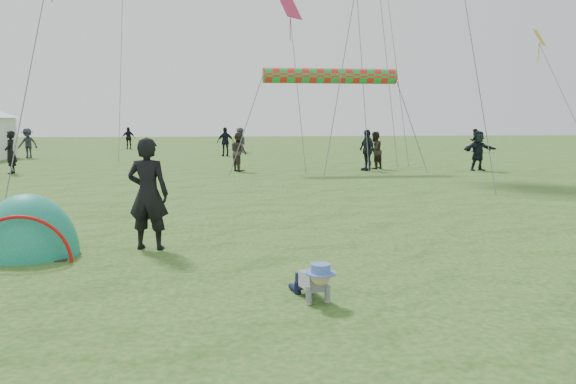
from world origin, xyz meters
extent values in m
plane|color=#1C5111|center=(0.00, 0.00, 0.00)|extent=(140.00, 140.00, 0.00)
ellipsoid|color=#128075|center=(-3.15, 2.64, 0.00)|extent=(1.66, 1.40, 2.01)
imported|color=black|center=(-1.29, 2.91, 0.94)|extent=(0.77, 0.59, 1.88)
imported|color=#3A302A|center=(0.77, 17.29, 0.83)|extent=(0.92, 1.00, 1.65)
imported|color=black|center=(0.37, 27.49, 0.87)|extent=(1.09, 0.64, 1.74)
imported|color=#2B2C34|center=(1.41, 31.56, 0.83)|extent=(1.08, 1.24, 1.67)
imported|color=black|center=(11.00, 16.35, 0.86)|extent=(1.67, 0.80, 1.73)
imported|color=#2C231D|center=(6.79, 17.63, 0.83)|extent=(1.02, 1.00, 1.66)
imported|color=black|center=(-6.80, 37.25, 0.82)|extent=(0.98, 0.42, 1.65)
imported|color=#2A2B34|center=(-10.90, 27.25, 0.85)|extent=(1.17, 0.77, 1.71)
imported|color=black|center=(-8.44, 17.35, 0.87)|extent=(0.49, 0.68, 1.74)
imported|color=black|center=(17.37, 30.08, 0.79)|extent=(0.95, 0.86, 1.59)
imported|color=black|center=(6.24, 16.91, 0.88)|extent=(0.73, 1.12, 1.77)
cylinder|color=red|center=(4.65, 17.18, 4.02)|extent=(5.70, 0.64, 0.64)
plane|color=#D12B5E|center=(3.43, 20.86, 7.48)|extent=(1.28, 1.28, 1.05)
plane|color=gold|center=(15.55, 19.74, 6.16)|extent=(1.01, 1.01, 0.82)
camera|label=1|loc=(-0.14, -6.56, 2.15)|focal=35.00mm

